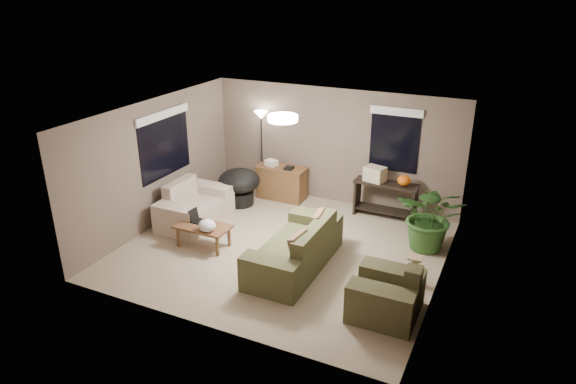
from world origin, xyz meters
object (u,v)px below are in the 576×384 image
at_px(loveseat, 194,208).
at_px(cat_scratching_post, 414,272).
at_px(coffee_table, 203,229).
at_px(papasan_chair, 239,184).
at_px(desk, 282,183).
at_px(console_table, 385,197).
at_px(houseplant, 431,224).
at_px(main_sofa, 297,251).
at_px(floor_lamp, 261,125).
at_px(armchair, 387,296).

distance_m(loveseat, cat_scratching_post, 4.55).
bearing_deg(coffee_table, papasan_chair, 100.78).
xyz_separation_m(desk, console_table, (2.34, 0.05, 0.06)).
xyz_separation_m(coffee_table, cat_scratching_post, (3.78, 0.37, -0.14)).
relative_size(loveseat, cat_scratching_post, 3.20).
height_order(coffee_table, houseplant, houseplant).
bearing_deg(console_table, papasan_chair, -166.59).
height_order(main_sofa, loveseat, same).
distance_m(floor_lamp, cat_scratching_post, 4.88).
xyz_separation_m(floor_lamp, cat_scratching_post, (4.02, -2.39, -1.38)).
xyz_separation_m(console_table, floor_lamp, (-2.90, 0.09, 1.16)).
bearing_deg(main_sofa, console_table, 72.84).
xyz_separation_m(main_sofa, console_table, (0.80, 2.61, 0.14)).
relative_size(desk, houseplant, 0.85).
height_order(main_sofa, console_table, main_sofa).
relative_size(floor_lamp, cat_scratching_post, 3.82).
bearing_deg(cat_scratching_post, armchair, -101.38).
bearing_deg(loveseat, floor_lamp, 75.56).
bearing_deg(main_sofa, papasan_chair, 139.68).
relative_size(coffee_table, houseplant, 0.77).
xyz_separation_m(main_sofa, coffee_table, (-1.85, -0.07, 0.06)).
xyz_separation_m(desk, papasan_chair, (-0.69, -0.68, 0.09)).
height_order(loveseat, coffee_table, loveseat).
xyz_separation_m(loveseat, armchair, (4.34, -1.37, 0.00)).
height_order(console_table, papasan_chair, papasan_chair).
bearing_deg(loveseat, papasan_chair, 71.94).
bearing_deg(floor_lamp, coffee_table, -84.97).
relative_size(coffee_table, cat_scratching_post, 2.00).
height_order(coffee_table, cat_scratching_post, cat_scratching_post).
height_order(main_sofa, armchair, same).
xyz_separation_m(desk, houseplant, (3.44, -0.96, 0.13)).
bearing_deg(houseplant, loveseat, -168.86).
bearing_deg(desk, floor_lamp, 166.45).
relative_size(armchair, houseplant, 0.77).
height_order(papasan_chair, houseplant, houseplant).
bearing_deg(main_sofa, desk, 120.91).
distance_m(loveseat, coffee_table, 1.08).
distance_m(console_table, cat_scratching_post, 2.57).
relative_size(desk, console_table, 0.85).
bearing_deg(papasan_chair, houseplant, -3.95).
bearing_deg(floor_lamp, loveseat, -104.44).
height_order(loveseat, desk, loveseat).
xyz_separation_m(armchair, houseplant, (0.18, 2.25, 0.21)).
height_order(console_table, cat_scratching_post, console_table).
relative_size(loveseat, papasan_chair, 1.52).
height_order(loveseat, papasan_chair, loveseat).
relative_size(loveseat, console_table, 1.23).
relative_size(armchair, console_table, 0.77).
bearing_deg(cat_scratching_post, coffee_table, -174.40).
bearing_deg(houseplant, console_table, 137.65).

